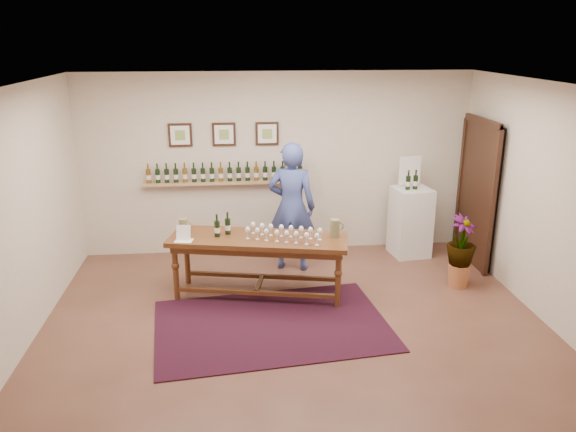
{
  "coord_description": "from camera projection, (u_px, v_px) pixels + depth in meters",
  "views": [
    {
      "loc": [
        -0.68,
        -5.98,
        3.3
      ],
      "look_at": [
        0.0,
        0.8,
        1.1
      ],
      "focal_mm": 35.0,
      "sensor_mm": 36.0,
      "label": 1
    }
  ],
  "objects": [
    {
      "name": "pedestal_bottles",
      "position": [
        412.0,
        179.0,
        8.45
      ],
      "size": [
        0.32,
        0.12,
        0.31
      ],
      "primitive_type": null,
      "rotation": [
        0.0,
        0.0,
        0.13
      ],
      "color": "black",
      "rests_on": "display_pedestal"
    },
    {
      "name": "menu_card",
      "position": [
        183.0,
        233.0,
        7.09
      ],
      "size": [
        0.24,
        0.19,
        0.2
      ],
      "primitive_type": "cube",
      "rotation": [
        0.0,
        0.0,
        -0.17
      ],
      "color": "white",
      "rests_on": "tasting_table"
    },
    {
      "name": "display_pedestal",
      "position": [
        410.0,
        222.0,
        8.71
      ],
      "size": [
        0.6,
        0.6,
        1.07
      ],
      "primitive_type": "cube",
      "rotation": [
        0.0,
        0.0,
        0.13
      ],
      "color": "white",
      "rests_on": "ground"
    },
    {
      "name": "rug",
      "position": [
        272.0,
        325.0,
        6.69
      ],
      "size": [
        2.92,
        2.11,
        0.01
      ],
      "primitive_type": "cube",
      "rotation": [
        0.0,
        0.0,
        0.11
      ],
      "color": "#4B0D0F",
      "rests_on": "ground"
    },
    {
      "name": "room_shell",
      "position": [
        422.0,
        189.0,
        8.35
      ],
      "size": [
        6.0,
        6.0,
        6.0
      ],
      "color": "beige",
      "rests_on": "ground"
    },
    {
      "name": "info_sign",
      "position": [
        410.0,
        170.0,
        8.63
      ],
      "size": [
        0.35,
        0.06,
        0.48
      ],
      "primitive_type": "cube",
      "rotation": [
        0.0,
        0.0,
        0.13
      ],
      "color": "white",
      "rests_on": "display_pedestal"
    },
    {
      "name": "potted_plant",
      "position": [
        461.0,
        251.0,
        7.59
      ],
      "size": [
        0.64,
        0.64,
        0.87
      ],
      "rotation": [
        0.0,
        0.0,
        0.59
      ],
      "color": "#A96138",
      "rests_on": "ground"
    },
    {
      "name": "tasting_table",
      "position": [
        259.0,
        246.0,
        7.28
      ],
      "size": [
        2.4,
        1.19,
        0.82
      ],
      "rotation": [
        0.0,
        0.0,
        -0.21
      ],
      "color": "#412210",
      "rests_on": "ground"
    },
    {
      "name": "ground",
      "position": [
        295.0,
        323.0,
        6.74
      ],
      "size": [
        6.0,
        6.0,
        0.0
      ],
      "primitive_type": "plane",
      "color": "brown",
      "rests_on": "ground"
    },
    {
      "name": "pitcher_right",
      "position": [
        335.0,
        228.0,
        7.22
      ],
      "size": [
        0.18,
        0.18,
        0.23
      ],
      "primitive_type": null,
      "rotation": [
        0.0,
        0.0,
        -0.24
      ],
      "color": "#6A6A42",
      "rests_on": "tasting_table"
    },
    {
      "name": "table_bottles",
      "position": [
        222.0,
        223.0,
        7.26
      ],
      "size": [
        0.32,
        0.19,
        0.33
      ],
      "primitive_type": null,
      "rotation": [
        0.0,
        0.0,
        -0.06
      ],
      "color": "black",
      "rests_on": "tasting_table"
    },
    {
      "name": "person",
      "position": [
        292.0,
        207.0,
        8.07
      ],
      "size": [
        0.78,
        0.62,
        1.89
      ],
      "primitive_type": "imported",
      "rotation": [
        0.0,
        0.0,
        2.88
      ],
      "color": "#394888",
      "rests_on": "ground"
    },
    {
      "name": "pitcher_left",
      "position": [
        183.0,
        226.0,
        7.34
      ],
      "size": [
        0.16,
        0.16,
        0.2
      ],
      "primitive_type": null,
      "rotation": [
        0.0,
        0.0,
        -0.28
      ],
      "color": "#6A6A42",
      "rests_on": "tasting_table"
    },
    {
      "name": "table_glasses",
      "position": [
        284.0,
        233.0,
        7.14
      ],
      "size": [
        1.21,
        0.68,
        0.17
      ],
      "primitive_type": null,
      "rotation": [
        0.0,
        0.0,
        -0.36
      ],
      "color": "white",
      "rests_on": "tasting_table"
    }
  ]
}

